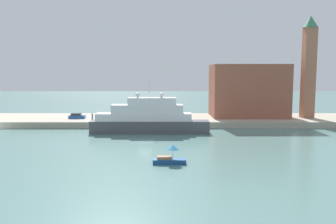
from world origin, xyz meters
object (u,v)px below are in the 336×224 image
bell_tower (311,64)px  person_figure (94,116)px  large_yacht (150,119)px  mooring_bollard (154,120)px  harbor_building (250,91)px  small_motorboat (171,157)px  parked_car (79,116)px

bell_tower → person_figure: (-56.06, -3.45, -13.30)m
large_yacht → mooring_bollard: size_ratio=35.63×
harbor_building → person_figure: bearing=-171.3°
small_motorboat → bell_tower: size_ratio=0.18×
small_motorboat → mooring_bollard: size_ratio=6.55×
mooring_bollard → small_motorboat: bearing=-83.2°
large_yacht → small_motorboat: 27.10m
bell_tower → person_figure: 57.72m
small_motorboat → bell_tower: 57.29m
harbor_building → person_figure: (-41.00, -6.28, -6.24)m
harbor_building → parked_car: 46.06m
harbor_building → small_motorboat: bearing=-115.7°
person_figure → mooring_bollard: 16.15m
harbor_building → parked_car: harbor_building is taller
large_yacht → harbor_building: 32.11m
parked_car → mooring_bollard: bearing=-16.8°
bell_tower → small_motorboat: bearing=-131.2°
small_motorboat → person_figure: 42.99m
harbor_building → person_figure: harbor_building is taller
parked_car → person_figure: bearing=-19.8°
parked_car → small_motorboat: bearing=-59.0°
person_figure → mooring_bollard: size_ratio=2.23×
harbor_building → large_yacht: bearing=-145.5°
small_motorboat → harbor_building: harbor_building is taller
small_motorboat → person_figure: bearing=117.1°
harbor_building → person_figure: 41.95m
bell_tower → mooring_bollard: bell_tower is taller
large_yacht → parked_car: bearing=145.6°
small_motorboat → harbor_building: 49.99m
large_yacht → person_figure: bearing=142.1°
harbor_building → mooring_bollard: (-25.48, -10.72, -6.63)m
parked_car → person_figure: 4.64m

